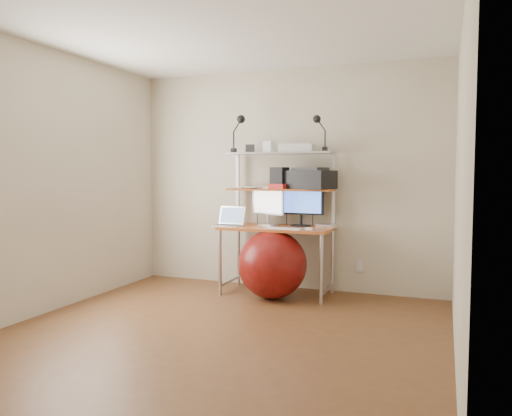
{
  "coord_description": "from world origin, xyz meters",
  "views": [
    {
      "loc": [
        1.71,
        -3.68,
        1.32
      ],
      "look_at": [
        -0.13,
        1.15,
        0.96
      ],
      "focal_mm": 35.0,
      "sensor_mm": 36.0,
      "label": 1
    }
  ],
  "objects": [
    {
      "name": "printer",
      "position": [
        0.34,
        1.57,
        1.26
      ],
      "size": [
        0.57,
        0.47,
        0.23
      ],
      "rotation": [
        0.0,
        0.0,
        -0.33
      ],
      "color": "black",
      "rests_on": "mid_shelf"
    },
    {
      "name": "laptop",
      "position": [
        -0.51,
        1.35,
        0.79
      ],
      "size": [
        0.33,
        0.27,
        0.27
      ],
      "rotation": [
        0.0,
        0.0,
        -0.09
      ],
      "color": "silver",
      "rests_on": "desktop"
    },
    {
      "name": "exercise_ball",
      "position": [
        0.02,
        1.23,
        0.36
      ],
      "size": [
        0.73,
        0.73,
        0.73
      ],
      "primitive_type": "sphere",
      "color": "maroon",
      "rests_on": "floor"
    },
    {
      "name": "phone",
      "position": [
        0.01,
        1.33,
        0.75
      ],
      "size": [
        0.09,
        0.14,
        0.01
      ],
      "primitive_type": "cube",
      "rotation": [
        0.0,
        0.0,
        -0.11
      ],
      "color": "black",
      "rests_on": "desktop"
    },
    {
      "name": "paper_stack",
      "position": [
        -0.39,
        1.58,
        1.16
      ],
      "size": [
        0.37,
        0.36,
        0.02
      ],
      "color": "white",
      "rests_on": "mid_shelf"
    },
    {
      "name": "red_box",
      "position": [
        0.0,
        1.5,
        1.18
      ],
      "size": [
        0.22,
        0.18,
        0.05
      ],
      "primitive_type": "cube",
      "rotation": [
        0.0,
        0.0,
        -0.28
      ],
      "color": "red",
      "rests_on": "mid_shelf"
    },
    {
      "name": "monitor_silver",
      "position": [
        -0.14,
        1.55,
        0.99
      ],
      "size": [
        0.41,
        0.19,
        0.46
      ],
      "rotation": [
        0.0,
        0.0,
        -0.29
      ],
      "color": "#B9B9BE",
      "rests_on": "desktop"
    },
    {
      "name": "box_white",
      "position": [
        -0.14,
        1.58,
        1.61
      ],
      "size": [
        0.13,
        0.11,
        0.12
      ],
      "primitive_type": "cube",
      "rotation": [
        0.0,
        0.0,
        -0.26
      ],
      "color": "silver",
      "rests_on": "top_shelf"
    },
    {
      "name": "clip_lamp_left",
      "position": [
        -0.47,
        1.51,
        1.86
      ],
      "size": [
        0.17,
        0.09,
        0.42
      ],
      "color": "black",
      "rests_on": "top_shelf"
    },
    {
      "name": "clip_lamp_right",
      "position": [
        0.44,
        1.52,
        1.83
      ],
      "size": [
        0.15,
        0.09,
        0.38
      ],
      "color": "black",
      "rests_on": "top_shelf"
    },
    {
      "name": "scanner",
      "position": [
        0.18,
        1.59,
        1.6
      ],
      "size": [
        0.39,
        0.27,
        0.1
      ],
      "rotation": [
        0.0,
        0.0,
        0.07
      ],
      "color": "silver",
      "rests_on": "top_shelf"
    },
    {
      "name": "mouse",
      "position": [
        0.41,
        1.28,
        0.75
      ],
      "size": [
        0.09,
        0.07,
        0.02
      ],
      "primitive_type": "cube",
      "rotation": [
        0.0,
        0.0,
        -0.24
      ],
      "color": "silver",
      "rests_on": "desktop"
    },
    {
      "name": "keyboard",
      "position": [
        0.14,
        1.25,
        0.75
      ],
      "size": [
        0.41,
        0.17,
        0.01
      ],
      "primitive_type": "cube",
      "rotation": [
        0.0,
        0.0,
        -0.14
      ],
      "color": "silver",
      "rests_on": "desktop"
    },
    {
      "name": "room",
      "position": [
        0.0,
        0.0,
        1.25
      ],
      "size": [
        3.6,
        3.6,
        3.6
      ],
      "color": "brown",
      "rests_on": "ground"
    },
    {
      "name": "computer_desk",
      "position": [
        0.0,
        1.5,
        0.96
      ],
      "size": [
        1.2,
        0.6,
        1.57
      ],
      "color": "#BE6125",
      "rests_on": "ground"
    },
    {
      "name": "nas_cube",
      "position": [
        -0.0,
        1.55,
        1.27
      ],
      "size": [
        0.19,
        0.19,
        0.24
      ],
      "primitive_type": "cube",
      "rotation": [
        0.0,
        0.0,
        -0.22
      ],
      "color": "black",
      "rests_on": "mid_shelf"
    },
    {
      "name": "mac_mini",
      "position": [
        0.53,
        1.56,
        0.76
      ],
      "size": [
        0.22,
        0.22,
        0.04
      ],
      "primitive_type": "cube",
      "rotation": [
        0.0,
        0.0,
        -0.17
      ],
      "color": "silver",
      "rests_on": "desktop"
    },
    {
      "name": "box_grey",
      "position": [
        -0.38,
        1.61,
        1.6
      ],
      "size": [
        0.12,
        0.12,
        0.09
      ],
      "primitive_type": "cube",
      "rotation": [
        0.0,
        0.0,
        0.28
      ],
      "color": "#2E2E30",
      "rests_on": "top_shelf"
    },
    {
      "name": "monitor_black",
      "position": [
        0.23,
        1.59,
        1.0
      ],
      "size": [
        0.51,
        0.15,
        0.51
      ],
      "rotation": [
        0.0,
        0.0,
        -0.05
      ],
      "color": "black",
      "rests_on": "desktop"
    },
    {
      "name": "wall_outlet",
      "position": [
        0.85,
        1.79,
        0.3
      ],
      "size": [
        0.08,
        0.01,
        0.12
      ],
      "primitive_type": "cube",
      "color": "silver",
      "rests_on": "room"
    }
  ]
}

